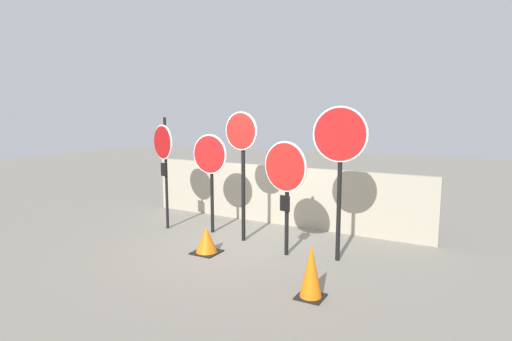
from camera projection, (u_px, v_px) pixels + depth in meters
name	position (u px, v px, depth m)	size (l,w,h in m)	color
ground_plane	(244.00, 241.00, 7.91)	(40.00, 40.00, 0.00)	gray
fence_back	(277.00, 195.00, 9.10)	(6.79, 0.12, 1.33)	#A89E89
stop_sign_0	(164.00, 151.00, 8.54)	(0.71, 0.27, 2.43)	black
stop_sign_1	(210.00, 162.00, 8.25)	(0.82, 0.13, 2.08)	black
stop_sign_2	(242.00, 149.00, 7.66)	(0.73, 0.17, 2.54)	black
stop_sign_3	(285.00, 175.00, 6.88)	(0.87, 0.21, 2.03)	black
stop_sign_4	(340.00, 149.00, 6.54)	(0.92, 0.15, 2.62)	black
traffic_cone_0	(311.00, 271.00, 5.38)	(0.37, 0.37, 0.75)	black
traffic_cone_1	(206.00, 240.00, 7.18)	(0.46, 0.46, 0.49)	black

